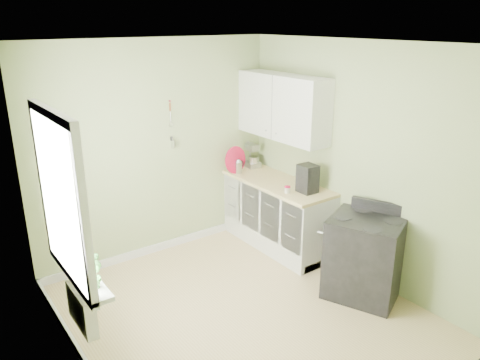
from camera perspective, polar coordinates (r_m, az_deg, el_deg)
floor at (r=5.05m, az=0.40°, el=-16.10°), size 3.20×3.60×0.02m
ceiling at (r=4.13m, az=0.50°, el=16.44°), size 3.20×3.60×0.02m
wall_back at (r=5.89m, az=-10.13°, el=3.54°), size 3.20×0.02×2.70m
wall_left at (r=3.75m, az=-19.83°, el=-6.54°), size 0.02×3.60×2.70m
wall_right at (r=5.47m, az=14.12°, el=2.05°), size 0.02×3.60×2.70m
base_cabinets at (r=6.23m, az=4.56°, el=-4.27°), size 0.60×1.60×0.87m
countertop at (r=6.06m, az=4.60°, el=-0.34°), size 0.64×1.60×0.04m
upper_cabinets at (r=5.97m, az=5.21°, el=8.90°), size 0.35×1.40×0.80m
window at (r=3.95m, az=-21.07°, el=-2.23°), size 0.06×1.14×1.44m
window_sill at (r=4.25m, az=-19.03°, el=-10.48°), size 0.18×1.14×0.04m
radiator at (r=4.37m, az=-18.73°, el=-14.64°), size 0.12×0.50×0.35m
wall_utensils at (r=5.90m, az=-8.38°, el=5.81°), size 0.02×0.14×0.58m
stove at (r=5.29m, az=14.92°, el=-9.06°), size 0.91×0.93×1.03m
stand_mixer at (r=6.62m, az=1.28°, el=3.02°), size 0.21×0.32×0.37m
kettle at (r=6.34m, az=-0.25°, el=1.72°), size 0.19×0.11×0.19m
coffee_maker at (r=5.67m, az=8.22°, el=0.09°), size 0.20×0.22×0.34m
red_tray at (r=6.30m, az=-0.56°, el=2.46°), size 0.38×0.13×0.37m
jar at (r=5.66m, az=5.80°, el=-1.15°), size 0.07×0.07×0.08m
plant_a at (r=3.85m, az=-17.44°, el=-10.50°), size 0.20×0.18×0.32m
plant_b at (r=4.12m, az=-18.84°, el=-8.93°), size 0.14×0.17×0.28m
plant_c at (r=4.35m, az=-20.01°, el=-7.23°), size 0.19×0.19×0.32m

